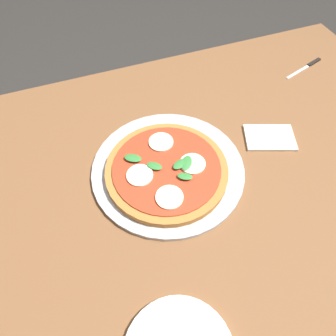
# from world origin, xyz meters

# --- Properties ---
(ground_plane) EXTENTS (6.00, 6.00, 0.00)m
(ground_plane) POSITION_xyz_m (0.00, 0.00, 0.00)
(ground_plane) COLOR #2D2B28
(dining_table) EXTENTS (1.56, 0.95, 0.78)m
(dining_table) POSITION_xyz_m (0.00, 0.00, 0.68)
(dining_table) COLOR brown
(dining_table) RESTS_ON ground_plane
(serving_tray) EXTENTS (0.37, 0.37, 0.01)m
(serving_tray) POSITION_xyz_m (0.01, -0.04, 0.78)
(serving_tray) COLOR #B2B2B7
(serving_tray) RESTS_ON dining_table
(pizza) EXTENTS (0.29, 0.29, 0.03)m
(pizza) POSITION_xyz_m (0.01, -0.02, 0.80)
(pizza) COLOR #B27033
(pizza) RESTS_ON serving_tray
(napkin) EXTENTS (0.15, 0.13, 0.01)m
(napkin) POSITION_xyz_m (-0.29, -0.04, 0.78)
(napkin) COLOR white
(napkin) RESTS_ON dining_table
(knife) EXTENTS (0.16, 0.06, 0.01)m
(knife) POSITION_xyz_m (-0.57, -0.27, 0.78)
(knife) COLOR black
(knife) RESTS_ON dining_table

